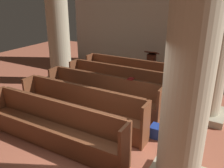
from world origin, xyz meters
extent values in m
plane|color=#AD5B42|center=(0.00, 0.00, 0.00)|extent=(19.20, 19.20, 0.00)
cube|color=silver|center=(0.00, 6.08, 2.25)|extent=(10.00, 0.16, 4.50)
cube|color=brown|center=(-0.96, 3.65, 0.47)|extent=(3.31, 0.38, 0.05)
cube|color=brown|center=(-0.96, 3.82, 0.75)|extent=(3.31, 0.04, 0.51)
cube|color=brown|center=(-0.96, 3.87, 0.99)|extent=(3.18, 0.06, 0.02)
cube|color=brown|center=(-2.64, 3.65, 0.50)|extent=(0.06, 0.44, 1.00)
cube|color=brown|center=(0.73, 3.65, 0.50)|extent=(0.06, 0.44, 1.00)
cube|color=brown|center=(-0.96, 3.48, 0.23)|extent=(3.31, 0.03, 0.43)
cube|color=brown|center=(-0.96, 2.68, 0.47)|extent=(3.31, 0.38, 0.05)
cube|color=brown|center=(-0.96, 2.84, 0.75)|extent=(3.31, 0.04, 0.51)
cube|color=brown|center=(-0.96, 2.89, 0.99)|extent=(3.18, 0.06, 0.02)
cube|color=brown|center=(-2.64, 2.68, 0.50)|extent=(0.06, 0.44, 1.00)
cube|color=brown|center=(0.73, 2.68, 0.50)|extent=(0.06, 0.44, 1.00)
cube|color=brown|center=(-0.96, 2.50, 0.23)|extent=(3.31, 0.03, 0.43)
cube|color=brown|center=(-0.96, 1.70, 0.47)|extent=(3.31, 0.38, 0.05)
cube|color=brown|center=(-0.96, 1.87, 0.75)|extent=(3.31, 0.04, 0.51)
cube|color=brown|center=(-0.96, 1.92, 0.99)|extent=(3.18, 0.06, 0.02)
cube|color=brown|center=(-2.64, 1.70, 0.50)|extent=(0.06, 0.44, 1.00)
cube|color=brown|center=(0.73, 1.70, 0.50)|extent=(0.06, 0.44, 1.00)
cube|color=brown|center=(-0.96, 1.53, 0.23)|extent=(3.31, 0.03, 0.43)
cube|color=brown|center=(-0.96, 0.73, 0.47)|extent=(3.31, 0.38, 0.05)
cube|color=brown|center=(-0.96, 0.90, 0.75)|extent=(3.31, 0.04, 0.51)
cube|color=brown|center=(-0.96, 0.95, 0.99)|extent=(3.18, 0.06, 0.02)
cube|color=brown|center=(-2.64, 0.73, 0.50)|extent=(0.06, 0.44, 1.00)
cube|color=brown|center=(0.73, 0.73, 0.50)|extent=(0.06, 0.44, 1.00)
cube|color=brown|center=(-0.96, 0.56, 0.23)|extent=(3.31, 0.03, 0.43)
cube|color=brown|center=(-0.96, -0.24, 0.47)|extent=(3.31, 0.38, 0.05)
cube|color=brown|center=(-0.96, -0.08, 0.75)|extent=(3.31, 0.04, 0.51)
cube|color=brown|center=(-0.96, -0.03, 0.99)|extent=(3.18, 0.06, 0.02)
cube|color=brown|center=(-2.64, -0.24, 0.50)|extent=(0.06, 0.44, 1.00)
cube|color=brown|center=(0.73, -0.24, 0.50)|extent=(0.06, 0.44, 1.00)
cube|color=brown|center=(-0.96, -0.42, 0.23)|extent=(3.31, 0.03, 0.43)
cube|color=tan|center=(1.63, 2.72, 0.09)|extent=(1.03, 1.03, 0.18)
cylinder|color=#BCB293|center=(1.63, 2.72, 1.84)|extent=(0.76, 0.76, 3.31)
cube|color=tan|center=(-3.49, 3.00, 0.09)|extent=(1.03, 1.03, 0.18)
cylinder|color=#BCB293|center=(-3.49, 3.00, 1.84)|extent=(0.76, 0.76, 3.31)
cylinder|color=#BCB293|center=(1.63, -0.07, 1.84)|extent=(0.72, 0.72, 3.31)
cube|color=#411E13|center=(-0.74, 4.99, 0.03)|extent=(0.45, 0.45, 0.06)
cube|color=#4C2316|center=(-0.74, 4.99, 0.47)|extent=(0.28, 0.28, 0.95)
cube|color=#502518|center=(-0.74, 4.99, 1.01)|extent=(0.48, 0.35, 0.15)
cube|color=maroon|center=(-0.17, 1.91, 1.02)|extent=(0.14, 0.18, 0.03)
cube|color=navy|center=(0.89, 1.19, 0.14)|extent=(0.38, 0.31, 0.27)
camera|label=1|loc=(2.23, -3.39, 3.09)|focal=37.95mm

